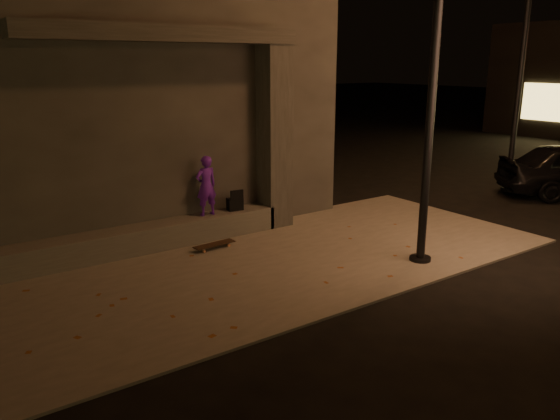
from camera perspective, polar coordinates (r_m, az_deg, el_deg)
ground at (r=7.66m, az=4.89°, el=-10.50°), size 120.00×120.00×0.00m
sidewalk at (r=9.15m, az=-3.18°, el=-5.93°), size 11.00×4.40×0.04m
building at (r=12.28m, az=-18.88°, el=11.13°), size 9.00×5.10×5.22m
ledge at (r=9.97m, az=-15.95°, el=-3.21°), size 6.00×0.55×0.45m
column at (r=11.02m, az=-0.60°, el=7.53°), size 0.55×0.55×3.60m
canopy at (r=9.90m, az=-11.89°, el=17.60°), size 5.00×0.70×0.28m
skateboarder at (r=10.37m, az=-7.72°, el=2.53°), size 0.42×0.28×1.14m
backpack at (r=10.76m, az=-4.74°, el=0.74°), size 0.32×0.23×0.42m
skateboard at (r=9.98m, az=-6.87°, el=-3.62°), size 0.81×0.26×0.09m
street_lamp_2 at (r=15.37m, az=24.37°, el=17.67°), size 0.36×0.36×7.63m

